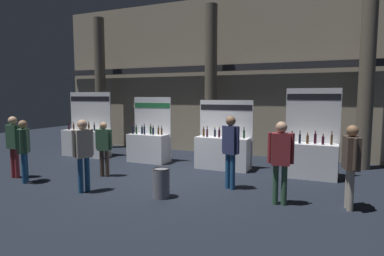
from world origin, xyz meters
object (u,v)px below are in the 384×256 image
Objects in this scene: trash_bin at (161,183)px; visitor_2 at (24,146)px; exhibitor_booth_2 at (223,150)px; visitor_0 at (230,146)px; visitor_5 at (83,149)px; visitor_6 at (104,145)px; visitor_7 at (14,142)px; exhibitor_booth_1 at (149,145)px; exhibitor_booth_0 at (86,140)px; visitor_1 at (281,155)px; exhibitor_booth_3 at (311,156)px; visitor_4 at (351,158)px.

visitor_2 is (-4.01, -0.33, 0.67)m from trash_bin.
visitor_0 is (0.87, -2.07, 0.50)m from exhibitor_booth_2.
visitor_5 is 1.12× the size of visitor_6.
exhibitor_booth_2 reaches higher than visitor_2.
exhibitor_booth_2 is at bearing 27.63° from visitor_7.
exhibitor_booth_0 is at bearing 179.95° from exhibitor_booth_1.
visitor_0 is at bearing 144.06° from visitor_5.
visitor_0 is 1.16× the size of visitor_6.
visitor_1 is at bearing 128.31° from visitor_5.
visitor_5 reaches higher than visitor_7.
visitor_0 is (3.63, -2.07, 0.50)m from exhibitor_booth_1.
exhibitor_booth_1 is 2.76m from exhibitor_booth_2.
trash_bin is (-0.39, -3.38, -0.25)m from exhibitor_booth_2.
visitor_0 is at bearing -29.67° from exhibitor_booth_1.
exhibitor_booth_2 is 0.86× the size of exhibitor_booth_3.
visitor_2 is at bearing -139.84° from exhibitor_booth_2.
exhibitor_booth_2 is at bearing 83.41° from trash_bin.
visitor_5 is (0.44, -3.75, 0.48)m from exhibitor_booth_1.
visitor_1 is at bearing -29.36° from exhibitor_booth_1.
exhibitor_booth_0 is 1.13× the size of exhibitor_booth_2.
trash_bin is at bearing -37.35° from visitor_6.
visitor_1 is (-0.47, -2.72, 0.46)m from exhibitor_booth_3.
visitor_0 is at bearing -67.23° from exhibitor_booth_2.
visitor_6 is (-0.53, 1.44, -0.14)m from visitor_5.
visitor_0 reaches higher than visitor_2.
exhibitor_booth_3 is 1.46× the size of visitor_4.
visitor_5 is 1.01× the size of visitor_7.
exhibitor_booth_1 reaches higher than visitor_6.
trash_bin is 2.75m from visitor_1.
exhibitor_booth_0 is 9.49m from visitor_4.
exhibitor_booth_2 is at bearing 118.45° from visitor_1.
visitor_7 reaches higher than visitor_4.
exhibitor_booth_3 is 2.80m from visitor_1.
visitor_2 is at bearing 34.49° from visitor_0.
visitor_4 is 6.41m from visitor_6.
exhibitor_booth_3 is 7.95m from visitor_2.
exhibitor_booth_3 reaches higher than visitor_2.
visitor_0 reaches higher than visitor_1.
visitor_0 is at bearing 46.14° from trash_bin.
visitor_1 is at bearing 12.91° from trash_bin.
trash_bin is 4.10m from visitor_4.
visitor_4 is at bearing -21.71° from exhibitor_booth_1.
visitor_4 is at bearing -69.96° from exhibitor_booth_3.
visitor_4 is at bearing 61.07° from visitor_2.
exhibitor_booth_2 is 1.38× the size of visitor_6.
exhibitor_booth_3 is 6.21m from visitor_5.
visitor_1 is 1.01× the size of visitor_5.
exhibitor_booth_0 is 5.00m from visitor_5.
visitor_6 is at bearing -157.80° from exhibitor_booth_3.
exhibitor_booth_1 is 4.13m from trash_bin.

